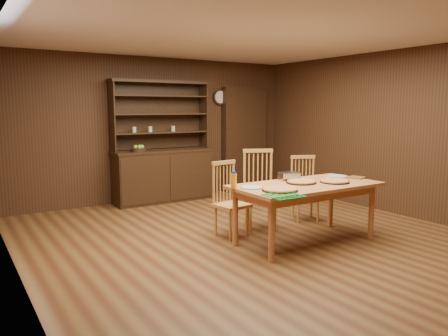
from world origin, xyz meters
TOP-DOWN VIEW (x-y plane):
  - floor at (0.00, 0.00)m, footprint 6.00×6.00m
  - room_shell at (0.00, 0.00)m, footprint 6.00×6.00m
  - china_hutch at (-0.00, 2.75)m, footprint 1.84×0.52m
  - doorway at (1.90, 2.90)m, footprint 1.00×0.18m
  - wall_clock at (1.35, 2.96)m, footprint 0.30×0.05m
  - dining_table at (0.48, -0.47)m, footprint 1.87×0.94m
  - chair_left at (-0.17, 0.32)m, footprint 0.46×0.44m
  - chair_center at (0.43, 0.43)m, footprint 0.59×0.58m
  - chair_right at (1.27, 0.40)m, footprint 0.52×0.51m
  - pizza_left at (-0.10, -0.66)m, footprint 0.42×0.42m
  - pizza_right at (0.85, -0.60)m, footprint 0.37×0.37m
  - pizza_center at (0.46, -0.40)m, footprint 0.38×0.38m
  - cooling_rack at (-0.26, -0.91)m, footprint 0.39×0.39m
  - plate_left at (-0.27, -0.34)m, footprint 0.27×0.27m
  - plate_right at (1.23, -0.28)m, footprint 0.29×0.29m
  - foil_dish at (0.49, -0.13)m, footprint 0.29×0.24m
  - juice_bottle at (-0.46, -0.24)m, footprint 0.07×0.07m
  - pot_holder_a at (1.37, -0.50)m, footprint 0.25×0.25m
  - pot_holder_b at (1.08, -0.49)m, footprint 0.28×0.28m
  - fruit_bowl at (-0.48, 2.69)m, footprint 0.27×0.27m

SIDE VIEW (x-z plane):
  - floor at x=0.00m, z-range 0.00..0.00m
  - chair_right at x=1.27m, z-range 0.03..1.00m
  - chair_left at x=-0.17m, z-range 0.03..1.02m
  - chair_center at x=0.43m, z-range 0.04..1.14m
  - china_hutch at x=0.00m, z-range -0.49..1.68m
  - dining_table at x=0.48m, z-range 0.29..1.04m
  - pot_holder_b at x=1.08m, z-range 0.75..0.76m
  - pot_holder_a at x=1.37m, z-range 0.75..0.77m
  - cooling_rack at x=-0.26m, z-range 0.75..0.77m
  - plate_right at x=1.23m, z-range 0.75..0.77m
  - plate_left at x=-0.27m, z-range 0.75..0.77m
  - pizza_center at x=0.46m, z-range 0.75..0.79m
  - pizza_left at x=-0.10m, z-range 0.75..0.79m
  - pizza_right at x=0.85m, z-range 0.75..0.79m
  - foil_dish at x=0.49m, z-range 0.75..0.85m
  - juice_bottle at x=-0.46m, z-range 0.74..0.95m
  - fruit_bowl at x=-0.48m, z-range 0.93..1.04m
  - doorway at x=1.90m, z-range 0.00..2.10m
  - room_shell at x=0.00m, z-range -1.42..4.58m
  - wall_clock at x=1.35m, z-range 1.75..2.05m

